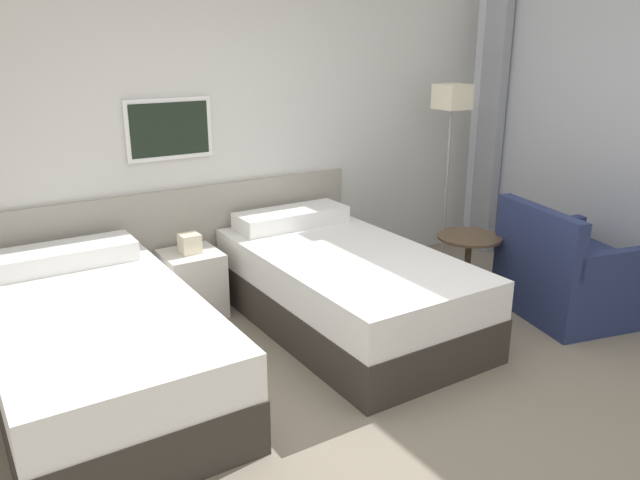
{
  "coord_description": "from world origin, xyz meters",
  "views": [
    {
      "loc": [
        -2.07,
        -2.24,
        1.98
      ],
      "look_at": [
        0.04,
        1.08,
        0.71
      ],
      "focal_mm": 35.0,
      "sensor_mm": 36.0,
      "label": 1
    }
  ],
  "objects_px": {
    "bed_near_door": "(99,348)",
    "side_table": "(468,254)",
    "floor_lamp": "(451,114)",
    "bed_near_window": "(345,287)",
    "nightstand": "(192,282)",
    "armchair": "(571,278)"
  },
  "relations": [
    {
      "from": "side_table",
      "to": "armchair",
      "type": "relative_size",
      "value": 0.5
    },
    {
      "from": "floor_lamp",
      "to": "side_table",
      "type": "height_order",
      "value": "floor_lamp"
    },
    {
      "from": "bed_near_door",
      "to": "floor_lamp",
      "type": "bearing_deg",
      "value": 9.93
    },
    {
      "from": "bed_near_door",
      "to": "side_table",
      "type": "xyz_separation_m",
      "value": [
        2.8,
        -0.13,
        0.08
      ]
    },
    {
      "from": "bed_near_window",
      "to": "floor_lamp",
      "type": "relative_size",
      "value": 1.25
    },
    {
      "from": "bed_near_window",
      "to": "side_table",
      "type": "distance_m",
      "value": 1.09
    },
    {
      "from": "bed_near_window",
      "to": "nightstand",
      "type": "relative_size",
      "value": 3.2
    },
    {
      "from": "bed_near_door",
      "to": "side_table",
      "type": "distance_m",
      "value": 2.81
    },
    {
      "from": "floor_lamp",
      "to": "side_table",
      "type": "xyz_separation_m",
      "value": [
        -0.39,
        -0.68,
        -1.0
      ]
    },
    {
      "from": "floor_lamp",
      "to": "side_table",
      "type": "bearing_deg",
      "value": -119.41
    },
    {
      "from": "floor_lamp",
      "to": "side_table",
      "type": "relative_size",
      "value": 3.08
    },
    {
      "from": "nightstand",
      "to": "armchair",
      "type": "bearing_deg",
      "value": -31.76
    },
    {
      "from": "nightstand",
      "to": "floor_lamp",
      "type": "relative_size",
      "value": 0.39
    },
    {
      "from": "side_table",
      "to": "armchair",
      "type": "bearing_deg",
      "value": -52.8
    },
    {
      "from": "bed_near_window",
      "to": "side_table",
      "type": "height_order",
      "value": "bed_near_window"
    },
    {
      "from": "bed_near_door",
      "to": "floor_lamp",
      "type": "distance_m",
      "value": 3.41
    },
    {
      "from": "bed_near_door",
      "to": "side_table",
      "type": "relative_size",
      "value": 3.86
    },
    {
      "from": "nightstand",
      "to": "floor_lamp",
      "type": "xyz_separation_m",
      "value": [
        2.33,
        -0.2,
        1.11
      ]
    },
    {
      "from": "armchair",
      "to": "nightstand",
      "type": "bearing_deg",
      "value": 71.89
    },
    {
      "from": "floor_lamp",
      "to": "armchair",
      "type": "xyz_separation_m",
      "value": [
        0.08,
        -1.29,
        -1.09
      ]
    },
    {
      "from": "bed_near_window",
      "to": "nightstand",
      "type": "distance_m",
      "value": 1.14
    },
    {
      "from": "side_table",
      "to": "armchair",
      "type": "distance_m",
      "value": 0.77
    }
  ]
}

